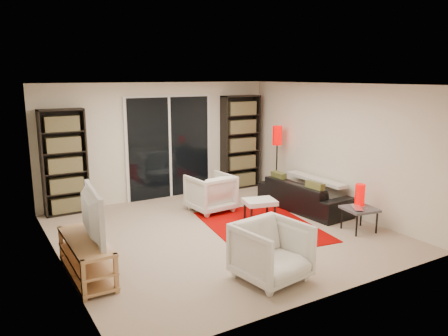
{
  "coord_description": "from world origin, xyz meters",
  "views": [
    {
      "loc": [
        -3.44,
        -5.9,
        2.53
      ],
      "look_at": [
        0.25,
        0.3,
        1.0
      ],
      "focal_mm": 35.0,
      "sensor_mm": 36.0,
      "label": 1
    }
  ],
  "objects_px": {
    "sofa": "(304,195)",
    "armchair_front": "(271,252)",
    "side_table": "(360,210)",
    "tv_stand": "(86,257)",
    "ottoman": "(260,203)",
    "floor_lamp": "(277,142)",
    "bookshelf_left": "(64,162)",
    "bookshelf_right": "(241,142)",
    "armchair_back": "(211,193)"
  },
  "relations": [
    {
      "from": "sofa",
      "to": "armchair_front",
      "type": "bearing_deg",
      "value": 127.94
    },
    {
      "from": "armchair_front",
      "to": "side_table",
      "type": "xyz_separation_m",
      "value": [
        2.32,
        0.68,
        -0.02
      ]
    },
    {
      "from": "tv_stand",
      "to": "ottoman",
      "type": "relative_size",
      "value": 2.16
    },
    {
      "from": "tv_stand",
      "to": "floor_lamp",
      "type": "xyz_separation_m",
      "value": [
        4.53,
        1.94,
        0.88
      ]
    },
    {
      "from": "sofa",
      "to": "armchair_front",
      "type": "relative_size",
      "value": 2.35
    },
    {
      "from": "side_table",
      "to": "bookshelf_left",
      "type": "bearing_deg",
      "value": 138.77
    },
    {
      "from": "side_table",
      "to": "floor_lamp",
      "type": "bearing_deg",
      "value": 84.63
    },
    {
      "from": "ottoman",
      "to": "floor_lamp",
      "type": "height_order",
      "value": "floor_lamp"
    },
    {
      "from": "ottoman",
      "to": "floor_lamp",
      "type": "bearing_deg",
      "value": 43.83
    },
    {
      "from": "tv_stand",
      "to": "sofa",
      "type": "relative_size",
      "value": 0.71
    },
    {
      "from": "bookshelf_right",
      "to": "sofa",
      "type": "distance_m",
      "value": 2.21
    },
    {
      "from": "armchair_back",
      "to": "side_table",
      "type": "distance_m",
      "value": 2.73
    },
    {
      "from": "tv_stand",
      "to": "armchair_front",
      "type": "bearing_deg",
      "value": -33.34
    },
    {
      "from": "tv_stand",
      "to": "sofa",
      "type": "height_order",
      "value": "sofa"
    },
    {
      "from": "ottoman",
      "to": "bookshelf_left",
      "type": "bearing_deg",
      "value": 141.66
    },
    {
      "from": "bookshelf_left",
      "to": "ottoman",
      "type": "relative_size",
      "value": 3.09
    },
    {
      "from": "armchair_back",
      "to": "ottoman",
      "type": "distance_m",
      "value": 1.08
    },
    {
      "from": "armchair_back",
      "to": "sofa",
      "type": "bearing_deg",
      "value": 147.78
    },
    {
      "from": "tv_stand",
      "to": "bookshelf_right",
      "type": "bearing_deg",
      "value": 34.22
    },
    {
      "from": "bookshelf_right",
      "to": "floor_lamp",
      "type": "xyz_separation_m",
      "value": [
        0.34,
        -0.9,
        0.1
      ]
    },
    {
      "from": "bookshelf_left",
      "to": "tv_stand",
      "type": "bearing_deg",
      "value": -96.72
    },
    {
      "from": "side_table",
      "to": "sofa",
      "type": "bearing_deg",
      "value": 89.03
    },
    {
      "from": "armchair_front",
      "to": "side_table",
      "type": "relative_size",
      "value": 1.44
    },
    {
      "from": "tv_stand",
      "to": "armchair_back",
      "type": "distance_m",
      "value": 3.16
    },
    {
      "from": "bookshelf_left",
      "to": "bookshelf_right",
      "type": "distance_m",
      "value": 3.85
    },
    {
      "from": "floor_lamp",
      "to": "sofa",
      "type": "bearing_deg",
      "value": -100.57
    },
    {
      "from": "sofa",
      "to": "floor_lamp",
      "type": "bearing_deg",
      "value": -14.19
    },
    {
      "from": "side_table",
      "to": "floor_lamp",
      "type": "height_order",
      "value": "floor_lamp"
    },
    {
      "from": "bookshelf_right",
      "to": "ottoman",
      "type": "xyz_separation_m",
      "value": [
        -1.03,
        -2.23,
        -0.71
      ]
    },
    {
      "from": "armchair_back",
      "to": "bookshelf_left",
      "type": "bearing_deg",
      "value": -32.26
    },
    {
      "from": "sofa",
      "to": "armchair_back",
      "type": "xyz_separation_m",
      "value": [
        -1.6,
        0.83,
        0.07
      ]
    },
    {
      "from": "bookshelf_left",
      "to": "ottoman",
      "type": "distance_m",
      "value": 3.64
    },
    {
      "from": "bookshelf_left",
      "to": "armchair_back",
      "type": "xyz_separation_m",
      "value": [
        2.38,
        -1.24,
        -0.62
      ]
    },
    {
      "from": "ottoman",
      "to": "floor_lamp",
      "type": "distance_m",
      "value": 2.07
    },
    {
      "from": "armchair_front",
      "to": "ottoman",
      "type": "relative_size",
      "value": 1.3
    },
    {
      "from": "tv_stand",
      "to": "sofa",
      "type": "distance_m",
      "value": 4.38
    },
    {
      "from": "ottoman",
      "to": "side_table",
      "type": "height_order",
      "value": "same"
    },
    {
      "from": "ottoman",
      "to": "tv_stand",
      "type": "bearing_deg",
      "value": -168.87
    },
    {
      "from": "bookshelf_right",
      "to": "armchair_front",
      "type": "xyz_separation_m",
      "value": [
        -2.22,
        -4.14,
        -0.68
      ]
    },
    {
      "from": "bookshelf_left",
      "to": "bookshelf_right",
      "type": "xyz_separation_m",
      "value": [
        3.85,
        -0.0,
        0.07
      ]
    },
    {
      "from": "floor_lamp",
      "to": "armchair_front",
      "type": "bearing_deg",
      "value": -128.31
    },
    {
      "from": "floor_lamp",
      "to": "armchair_back",
      "type": "bearing_deg",
      "value": -169.62
    },
    {
      "from": "ottoman",
      "to": "side_table",
      "type": "relative_size",
      "value": 1.1
    },
    {
      "from": "armchair_front",
      "to": "side_table",
      "type": "height_order",
      "value": "armchair_front"
    },
    {
      "from": "armchair_front",
      "to": "floor_lamp",
      "type": "distance_m",
      "value": 4.2
    },
    {
      "from": "side_table",
      "to": "floor_lamp",
      "type": "relative_size",
      "value": 0.38
    },
    {
      "from": "bookshelf_right",
      "to": "armchair_front",
      "type": "relative_size",
      "value": 2.56
    },
    {
      "from": "bookshelf_right",
      "to": "tv_stand",
      "type": "bearing_deg",
      "value": -145.78
    },
    {
      "from": "bookshelf_right",
      "to": "ottoman",
      "type": "distance_m",
      "value": 2.55
    },
    {
      "from": "tv_stand",
      "to": "side_table",
      "type": "xyz_separation_m",
      "value": [
        4.29,
        -0.62,
        0.09
      ]
    }
  ]
}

